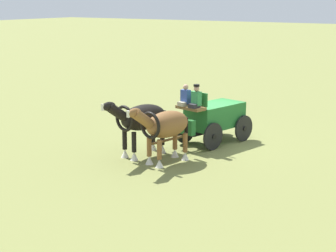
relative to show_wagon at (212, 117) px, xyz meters
name	(u,v)px	position (x,y,z in m)	size (l,w,h in m)	color
ground_plane	(214,142)	(-0.18, 0.04, -1.13)	(220.00, 220.00, 0.00)	olive
show_wagon	(212,117)	(0.00, 0.00, 0.00)	(5.45, 2.24, 2.66)	#236B2D
draft_horse_near	(165,126)	(3.46, -0.09, 0.26)	(2.93, 1.37, 2.27)	brown
draft_horse_off	(141,119)	(3.18, -1.36, 0.31)	(3.12, 1.41, 2.33)	black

